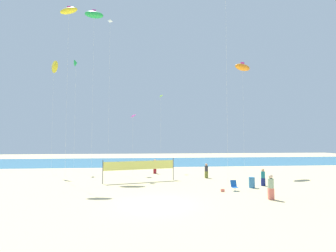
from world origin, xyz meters
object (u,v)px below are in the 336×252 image
at_px(trash_barrel, 252,182).
at_px(kite_orange_inflatable, 243,67).
at_px(kite_green_delta, 76,63).
at_px(kite_green_inflatable, 94,15).
at_px(folding_beach_chair, 234,185).
at_px(kite_yellow_delta, 54,67).
at_px(beachgoer_plum_shirt, 155,166).
at_px(kite_lime_diamond, 161,99).
at_px(volleyball_net, 140,166).
at_px(beachgoer_sage_shirt, 271,186).
at_px(kite_white_diamond, 110,27).
at_px(kite_magenta_diamond, 133,116).
at_px(kite_yellow_inflatable, 69,11).
at_px(beachgoer_charcoal_shirt, 206,170).
at_px(beachgoer_teal_shirt, 263,177).
at_px(beach_handbag, 223,190).

bearing_deg(trash_barrel, kite_orange_inflatable, 70.78).
relative_size(kite_green_delta, kite_green_inflatable, 0.74).
relative_size(folding_beach_chair, kite_orange_inflatable, 0.06).
bearing_deg(trash_barrel, kite_yellow_delta, 152.12).
distance_m(beachgoer_plum_shirt, kite_orange_inflatable, 17.76).
bearing_deg(kite_lime_diamond, volleyball_net, -107.26).
distance_m(beachgoer_sage_shirt, kite_white_diamond, 29.16).
xyz_separation_m(kite_yellow_delta, kite_magenta_diamond, (10.70, -1.51, -6.76)).
distance_m(beachgoer_sage_shirt, folding_beach_chair, 3.70).
xyz_separation_m(beachgoer_sage_shirt, trash_barrel, (0.51, 4.36, -0.51)).
distance_m(folding_beach_chair, kite_yellow_delta, 27.53).
height_order(beachgoer_sage_shirt, kite_yellow_delta, kite_yellow_delta).
bearing_deg(kite_yellow_inflatable, kite_lime_diamond, 37.10).
bearing_deg(beachgoer_charcoal_shirt, beachgoer_teal_shirt, 44.38).
height_order(kite_yellow_inflatable, kite_magenta_diamond, kite_yellow_inflatable).
bearing_deg(volleyball_net, beachgoer_plum_shirt, 72.74).
relative_size(beachgoer_sage_shirt, kite_yellow_delta, 0.12).
xyz_separation_m(trash_barrel, kite_orange_inflatable, (3.27, 9.39, 13.75)).
xyz_separation_m(kite_lime_diamond, kite_yellow_delta, (-14.60, -1.61, 3.84)).
distance_m(kite_lime_diamond, kite_magenta_diamond, 5.78).
distance_m(kite_lime_diamond, kite_yellow_inflatable, 15.81).
xyz_separation_m(folding_beach_chair, beach_handbag, (-1.15, -0.34, -0.34)).
relative_size(beachgoer_teal_shirt, beach_handbag, 5.40).
bearing_deg(kite_green_inflatable, kite_white_diamond, 34.41).
relative_size(beachgoer_charcoal_shirt, beachgoer_plum_shirt, 0.91).
bearing_deg(beachgoer_teal_shirt, kite_magenta_diamond, 76.17).
bearing_deg(kite_green_inflatable, volleyball_net, -45.68).
bearing_deg(beach_handbag, beachgoer_teal_shirt, 24.95).
bearing_deg(volleyball_net, beachgoer_teal_shirt, -16.15).
relative_size(folding_beach_chair, kite_yellow_inflatable, 0.05).
xyz_separation_m(beachgoer_charcoal_shirt, volleyball_net, (-7.66, -1.73, 0.73)).
height_order(kite_orange_inflatable, kite_yellow_inflatable, kite_yellow_inflatable).
distance_m(beachgoer_sage_shirt, kite_green_inflatable, 30.14).
distance_m(beachgoer_charcoal_shirt, kite_orange_inflatable, 15.01).
xyz_separation_m(trash_barrel, kite_white_diamond, (-14.85, 12.17, 19.79)).
bearing_deg(kite_white_diamond, volleyball_net, -60.60).
relative_size(kite_white_diamond, kite_magenta_diamond, 2.73).
relative_size(beachgoer_plum_shirt, volleyball_net, 0.25).
bearing_deg(beachgoer_teal_shirt, folding_beach_chair, 139.51).
distance_m(beachgoer_plum_shirt, volleyball_net, 6.32).
bearing_deg(kite_lime_diamond, beachgoer_plum_shirt, -107.26).
bearing_deg(kite_lime_diamond, kite_green_inflatable, -164.74).
height_order(beachgoer_sage_shirt, kite_green_delta, kite_green_delta).
xyz_separation_m(beachgoer_teal_shirt, kite_lime_diamond, (-9.09, 12.52, 9.57)).
height_order(kite_green_delta, kite_green_inflatable, kite_green_inflatable).
xyz_separation_m(trash_barrel, kite_magenta_diamond, (-11.48, 10.23, 7.04)).
bearing_deg(kite_white_diamond, beachgoer_teal_shirt, -34.74).
xyz_separation_m(folding_beach_chair, kite_white_diamond, (-12.76, 13.22, 19.81)).
relative_size(beach_handbag, kite_white_diamond, 0.01).
distance_m(beach_handbag, kite_green_inflatable, 27.96).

